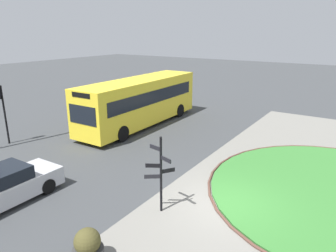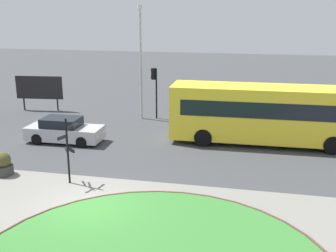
{
  "view_description": "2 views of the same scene",
  "coord_description": "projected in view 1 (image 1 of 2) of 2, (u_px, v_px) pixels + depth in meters",
  "views": [
    {
      "loc": [
        -10.26,
        -3.96,
        6.52
      ],
      "look_at": [
        2.03,
        4.11,
        2.04
      ],
      "focal_mm": 33.43,
      "sensor_mm": 36.0,
      "label": 1
    },
    {
      "loc": [
        6.14,
        -13.87,
        7.46
      ],
      "look_at": [
        1.94,
        5.58,
        1.86
      ],
      "focal_mm": 44.53,
      "sensor_mm": 36.0,
      "label": 2
    }
  ],
  "objects": [
    {
      "name": "ground",
      "position": [
        227.0,
        206.0,
        12.18
      ],
      "size": [
        120.0,
        120.0,
        0.0
      ],
      "primitive_type": "plane",
      "color": "#3D3F42"
    },
    {
      "name": "sidewalk_paving",
      "position": [
        268.0,
        218.0,
        11.34
      ],
      "size": [
        32.0,
        8.82,
        0.02
      ],
      "primitive_type": "cube",
      "color": "gray",
      "rests_on": "ground"
    },
    {
      "name": "signpost_directional",
      "position": [
        160.0,
        171.0,
        11.33
      ],
      "size": [
        0.84,
        1.09,
        2.98
      ],
      "color": "black",
      "rests_on": "ground"
    },
    {
      "name": "bus_yellow",
      "position": [
        140.0,
        101.0,
        22.14
      ],
      "size": [
        10.86,
        2.8,
        3.31
      ],
      "rotation": [
        0.0,
        0.0,
        3.16
      ],
      "color": "yellow",
      "rests_on": "ground"
    },
    {
      "name": "car_far_lane",
      "position": [
        4.0,
        187.0,
        12.21
      ],
      "size": [
        4.4,
        1.83,
        1.44
      ],
      "rotation": [
        0.0,
        0.0,
        0.01
      ],
      "color": "#B7B7BC",
      "rests_on": "ground"
    },
    {
      "name": "traffic_light_near",
      "position": [
        0.0,
        102.0,
        18.07
      ],
      "size": [
        0.48,
        0.32,
        3.54
      ],
      "rotation": [
        0.0,
        0.0,
        2.86
      ],
      "color": "black",
      "rests_on": "ground"
    },
    {
      "name": "planter_near_signpost",
      "position": [
        88.0,
        248.0,
        9.05
      ],
      "size": [
        0.91,
        0.91,
        1.12
      ],
      "color": "#383838",
      "rests_on": "ground"
    }
  ]
}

